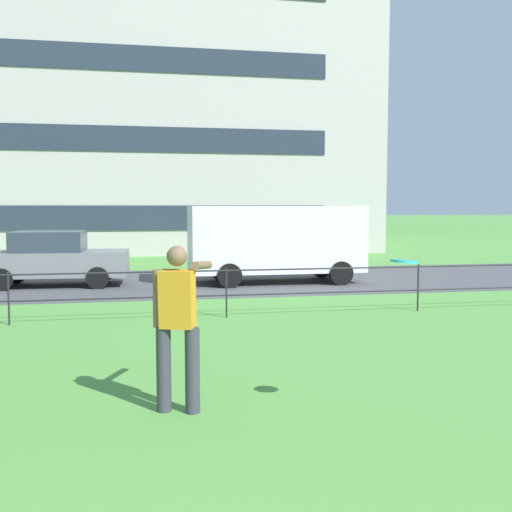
# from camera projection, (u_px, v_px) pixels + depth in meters

# --- Properties ---
(street_strip) EXTENTS (80.00, 6.84, 0.01)m
(street_strip) POSITION_uv_depth(u_px,v_px,m) (128.00, 283.00, 17.34)
(street_strip) COLOR #4C4C51
(street_strip) RESTS_ON ground
(park_fence) EXTENTS (28.94, 0.04, 1.00)m
(park_fence) POSITION_uv_depth(u_px,v_px,m) (121.00, 287.00, 11.56)
(park_fence) COLOR #232328
(park_fence) RESTS_ON ground
(person_thrower) EXTENTS (0.70, 0.71, 1.81)m
(person_thrower) POSITION_uv_depth(u_px,v_px,m) (178.00, 322.00, 6.41)
(person_thrower) COLOR #383842
(person_thrower) RESTS_ON ground
(frisbee) EXTENTS (0.34, 0.34, 0.05)m
(frisbee) POSITION_uv_depth(u_px,v_px,m) (404.00, 261.00, 5.92)
(frisbee) COLOR #2DB2C6
(car_grey_far_left) EXTENTS (4.06, 1.92, 1.54)m
(car_grey_far_left) POSITION_uv_depth(u_px,v_px,m) (54.00, 258.00, 16.71)
(car_grey_far_left) COLOR slate
(car_grey_far_left) RESTS_ON ground
(panel_van_left) EXTENTS (5.00, 2.11, 2.24)m
(panel_van_left) POSITION_uv_depth(u_px,v_px,m) (276.00, 239.00, 17.46)
(panel_van_left) COLOR white
(panel_van_left) RESTS_ON ground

